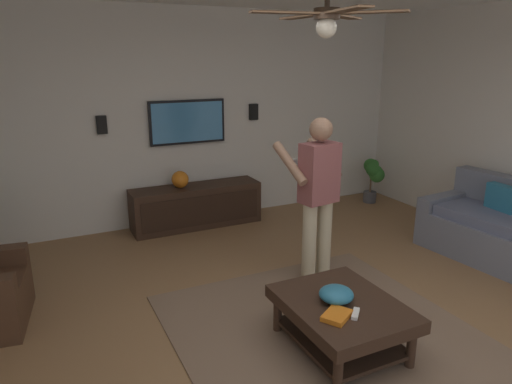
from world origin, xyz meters
name	(u,v)px	position (x,y,z in m)	size (l,w,h in m)	color
ground_plane	(320,330)	(0.00, 0.00, 0.00)	(7.47, 7.47, 0.00)	olive
wall_back_tv	(192,118)	(3.16, 0.00, 1.40)	(0.10, 6.42, 2.79)	silver
area_rug	(325,334)	(-0.08, 0.00, 0.01)	(2.47, 2.33, 0.01)	#7A604C
coffee_table	(341,314)	(-0.28, 0.00, 0.30)	(1.00, 0.80, 0.40)	#332116
media_console	(196,206)	(2.82, 0.10, 0.28)	(0.45, 1.70, 0.55)	#332116
tv	(187,122)	(3.06, 0.10, 1.36)	(0.05, 1.01, 0.57)	black
person_standing	(318,190)	(0.82, -0.47, 0.93)	(0.59, 0.60, 1.64)	#C6B793
potted_plant_short	(374,174)	(2.64, -2.69, 0.45)	(0.39, 0.32, 0.67)	#4C4C51
bowl	(336,294)	(-0.25, 0.04, 0.46)	(0.26, 0.26, 0.12)	teal
remote_white	(356,314)	(-0.48, 0.03, 0.41)	(0.15, 0.04, 0.02)	white
book	(337,315)	(-0.45, 0.17, 0.42)	(0.22, 0.16, 0.04)	orange
vase_round	(180,179)	(2.83, 0.30, 0.66)	(0.22, 0.22, 0.22)	orange
wall_speaker_left	(254,112)	(3.08, -0.87, 1.44)	(0.06, 0.12, 0.22)	black
wall_speaker_right	(102,125)	(3.08, 1.17, 1.38)	(0.06, 0.12, 0.22)	black
ceiling_fan	(328,17)	(0.31, -0.17, 2.47)	(1.20, 1.14, 0.46)	#4C3828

